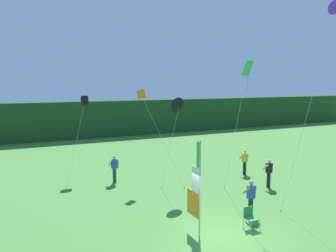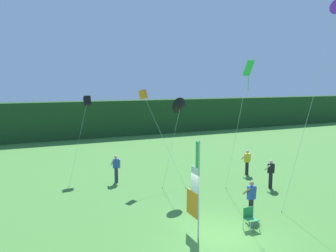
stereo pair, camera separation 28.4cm
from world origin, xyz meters
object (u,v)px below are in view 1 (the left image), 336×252
at_px(kite_purple_delta_2, 336,10).
at_px(kite_black_box_3, 85,102).
at_px(kite_orange_box_0, 142,95).
at_px(person_mid_field, 245,161).
at_px(person_far_right, 269,173).
at_px(kite_black_delta_4, 179,106).
at_px(folding_chair, 250,216).
at_px(kite_green_diamond_1, 246,77).
at_px(person_far_left, 114,168).
at_px(person_near_banner, 251,197).
at_px(banner_flag, 196,190).

height_order(kite_purple_delta_2, kite_black_box_3, kite_purple_delta_2).
bearing_deg(kite_orange_box_0, kite_purple_delta_2, -58.07).
xyz_separation_m(person_mid_field, kite_black_box_3, (-9.48, 4.92, 3.96)).
height_order(person_far_right, kite_black_delta_4, kite_black_delta_4).
distance_m(folding_chair, kite_green_diamond_1, 6.60).
bearing_deg(person_mid_field, kite_orange_box_0, 163.65).
height_order(person_mid_field, kite_orange_box_0, kite_orange_box_0).
height_order(person_far_left, folding_chair, person_far_left).
distance_m(person_far_left, kite_orange_box_0, 4.80).
bearing_deg(kite_orange_box_0, person_near_banner, -72.75).
height_order(banner_flag, person_far_left, banner_flag).
bearing_deg(banner_flag, kite_orange_box_0, 84.20).
relative_size(banner_flag, person_far_left, 2.32).
height_order(kite_green_diamond_1, kite_black_box_3, kite_green_diamond_1).
bearing_deg(kite_green_diamond_1, kite_purple_delta_2, -49.64).
height_order(person_mid_field, folding_chair, person_mid_field).
xyz_separation_m(person_far_right, kite_black_box_3, (-8.98, 7.78, 3.95)).
bearing_deg(kite_green_diamond_1, person_far_left, 129.62).
bearing_deg(kite_black_box_3, kite_black_delta_4, -54.23).
relative_size(person_mid_field, person_far_right, 0.99).
distance_m(folding_chair, kite_purple_delta_2, 9.60).
bearing_deg(kite_purple_delta_2, folding_chair, 176.08).
height_order(folding_chair, kite_orange_box_0, kite_orange_box_0).
bearing_deg(person_near_banner, person_far_left, 119.04).
xyz_separation_m(kite_orange_box_0, kite_purple_delta_2, (5.59, -8.97, 3.88)).
xyz_separation_m(person_far_right, folding_chair, (-4.50, -3.90, -0.38)).
distance_m(person_far_right, folding_chair, 5.97).
xyz_separation_m(folding_chair, kite_purple_delta_2, (4.03, -0.28, 8.71)).
bearing_deg(kite_orange_box_0, kite_black_box_3, 134.30).
relative_size(person_mid_field, person_far_left, 0.98).
bearing_deg(kite_green_diamond_1, kite_orange_box_0, 117.35).
distance_m(person_mid_field, kite_black_delta_4, 6.67).
relative_size(person_near_banner, kite_black_box_3, 0.32).
bearing_deg(banner_flag, kite_black_box_3, 100.49).
relative_size(person_far_right, kite_orange_box_0, 0.29).
bearing_deg(kite_orange_box_0, person_far_right, -38.31).
relative_size(kite_orange_box_0, kite_purple_delta_2, 0.59).
bearing_deg(kite_black_box_3, person_far_right, -40.90).
height_order(person_near_banner, kite_purple_delta_2, kite_purple_delta_2).
relative_size(kite_black_box_3, kite_black_delta_4, 1.00).
bearing_deg(person_near_banner, kite_purple_delta_2, -21.75).
height_order(banner_flag, kite_black_box_3, kite_black_box_3).
distance_m(banner_flag, person_far_right, 7.78).
bearing_deg(person_far_right, kite_orange_box_0, 141.69).
relative_size(person_mid_field, kite_green_diamond_1, 0.23).
height_order(person_far_left, kite_purple_delta_2, kite_purple_delta_2).
height_order(folding_chair, kite_purple_delta_2, kite_purple_delta_2).
relative_size(banner_flag, folding_chair, 4.40).
bearing_deg(person_mid_field, kite_black_delta_4, -171.39).
height_order(kite_orange_box_0, kite_black_delta_4, kite_orange_box_0).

